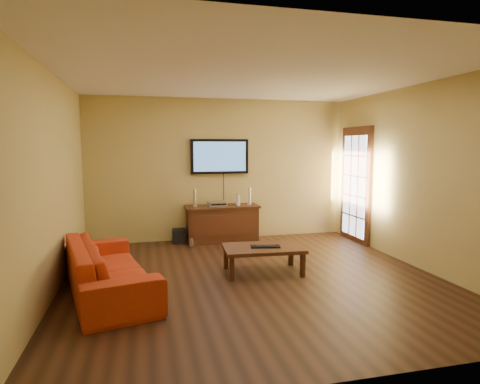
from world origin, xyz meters
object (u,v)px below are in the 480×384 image
object	(u,v)px
television	(220,157)
game_console	(238,200)
coffee_table	(263,250)
speaker_right	(250,197)
speaker_left	(195,198)
keyboard	(265,246)
av_receiver	(217,204)
bottle	(192,243)
media_console	(222,223)
sofa	(108,259)
subwoofer	(179,236)

from	to	relation	value
television	game_console	bearing A→B (deg)	-39.99
coffee_table	speaker_right	size ratio (longest dim) A/B	3.53
speaker_left	keyboard	world-z (taller)	speaker_left
speaker_right	av_receiver	distance (m)	0.65
speaker_left	bottle	distance (m)	0.85
media_console	game_console	bearing A→B (deg)	-5.76
sofa	media_console	bearing A→B (deg)	-52.05
television	game_console	world-z (taller)	television
keyboard	av_receiver	bearing A→B (deg)	98.71
game_console	coffee_table	bearing A→B (deg)	-95.07
sofa	coffee_table	bearing A→B (deg)	-94.77
speaker_left	speaker_right	xyz separation A→B (m)	(1.05, -0.00, 0.00)
television	av_receiver	size ratio (longest dim) A/B	3.28
speaker_right	subwoofer	distance (m)	1.52
media_console	sofa	xyz separation A→B (m)	(-1.87, -2.33, 0.08)
speaker_right	av_receiver	world-z (taller)	speaker_right
coffee_table	speaker_left	bearing A→B (deg)	109.12
media_console	speaker_left	size ratio (longest dim) A/B	4.29
television	subwoofer	distance (m)	1.69
sofa	speaker_right	size ratio (longest dim) A/B	6.64
media_console	game_console	distance (m)	0.54
subwoofer	bottle	size ratio (longest dim) A/B	1.41
subwoofer	sofa	bearing A→B (deg)	-108.88
subwoofer	bottle	world-z (taller)	subwoofer
bottle	av_receiver	bearing A→B (deg)	35.27
bottle	television	bearing A→B (deg)	43.04
sofa	av_receiver	xyz separation A→B (m)	(1.77, 2.35, 0.30)
speaker_right	bottle	size ratio (longest dim) A/B	1.81
speaker_right	speaker_left	bearing A→B (deg)	179.94
television	keyboard	bearing A→B (deg)	-84.36
media_console	speaker_left	distance (m)	0.71
sofa	av_receiver	world-z (taller)	sofa
sofa	subwoofer	distance (m)	2.66
media_console	coffee_table	bearing A→B (deg)	-84.25
sofa	game_console	bearing A→B (deg)	-56.69
speaker_left	av_receiver	xyz separation A→B (m)	(0.42, -0.02, -0.11)
speaker_left	bottle	xyz separation A→B (m)	(-0.11, -0.39, -0.75)
speaker_right	subwoofer	bearing A→B (deg)	177.45
speaker_right	media_console	bearing A→B (deg)	-176.33
speaker_left	av_receiver	bearing A→B (deg)	-2.52
bottle	speaker_right	bearing A→B (deg)	18.53
coffee_table	subwoofer	bearing A→B (deg)	115.47
media_console	coffee_table	size ratio (longest dim) A/B	1.21
game_console	bottle	distance (m)	1.21
av_receiver	game_console	size ratio (longest dim) A/B	1.60
sofa	bottle	distance (m)	2.36
game_console	subwoofer	size ratio (longest dim) A/B	0.84
speaker_right	game_console	xyz separation A→B (m)	(-0.24, -0.07, -0.04)
television	bottle	bearing A→B (deg)	-136.96
speaker_left	keyboard	distance (m)	2.26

